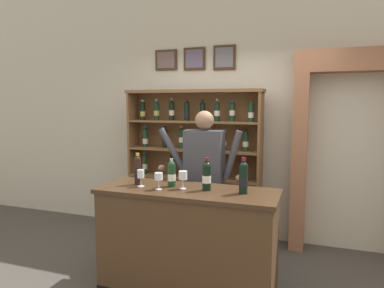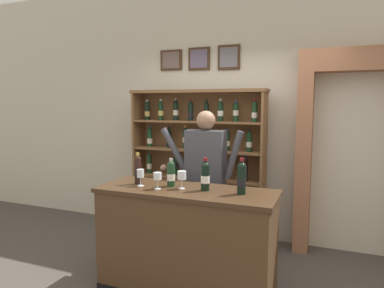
{
  "view_description": "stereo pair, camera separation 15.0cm",
  "coord_description": "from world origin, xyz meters",
  "px_view_note": "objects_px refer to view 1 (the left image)",
  "views": [
    {
      "loc": [
        0.97,
        -2.96,
        1.81
      ],
      "look_at": [
        -0.16,
        0.25,
        1.41
      ],
      "focal_mm": 32.51,
      "sensor_mm": 36.0,
      "label": 1
    },
    {
      "loc": [
        1.11,
        -2.9,
        1.81
      ],
      "look_at": [
        -0.16,
        0.25,
        1.41
      ],
      "focal_mm": 32.51,
      "sensor_mm": 36.0,
      "label": 2
    }
  ],
  "objects_px": {
    "wine_glass_center": "(183,176)",
    "wine_shelf": "(194,161)",
    "wine_glass_spare": "(159,177)",
    "shopkeeper": "(204,171)",
    "tasting_bottle_riserva": "(172,173)",
    "wine_glass_left": "(141,175)",
    "tasting_counter": "(187,242)",
    "tasting_bottle_chianti": "(207,175)",
    "tasting_bottle_brunello": "(138,170)",
    "tasting_bottle_super_tuscan": "(243,177)"
  },
  "relations": [
    {
      "from": "tasting_bottle_brunello",
      "to": "tasting_bottle_chianti",
      "type": "bearing_deg",
      "value": 0.57
    },
    {
      "from": "tasting_counter",
      "to": "wine_glass_spare",
      "type": "relative_size",
      "value": 10.7
    },
    {
      "from": "wine_glass_center",
      "to": "wine_glass_spare",
      "type": "distance_m",
      "value": 0.22
    },
    {
      "from": "wine_shelf",
      "to": "wine_glass_left",
      "type": "relative_size",
      "value": 12.11
    },
    {
      "from": "tasting_bottle_riserva",
      "to": "wine_glass_left",
      "type": "height_order",
      "value": "tasting_bottle_riserva"
    },
    {
      "from": "tasting_bottle_brunello",
      "to": "tasting_counter",
      "type": "bearing_deg",
      "value": -1.53
    },
    {
      "from": "tasting_bottle_chianti",
      "to": "tasting_bottle_riserva",
      "type": "bearing_deg",
      "value": 175.65
    },
    {
      "from": "tasting_bottle_riserva",
      "to": "wine_glass_left",
      "type": "bearing_deg",
      "value": -159.76
    },
    {
      "from": "shopkeeper",
      "to": "tasting_bottle_chianti",
      "type": "relative_size",
      "value": 5.73
    },
    {
      "from": "tasting_bottle_brunello",
      "to": "tasting_bottle_chianti",
      "type": "relative_size",
      "value": 1.03
    },
    {
      "from": "wine_glass_center",
      "to": "wine_shelf",
      "type": "bearing_deg",
      "value": 104.72
    },
    {
      "from": "tasting_bottle_chianti",
      "to": "wine_glass_spare",
      "type": "distance_m",
      "value": 0.44
    },
    {
      "from": "tasting_bottle_chianti",
      "to": "wine_glass_spare",
      "type": "relative_size",
      "value": 1.92
    },
    {
      "from": "tasting_bottle_chianti",
      "to": "wine_glass_center",
      "type": "distance_m",
      "value": 0.22
    },
    {
      "from": "wine_shelf",
      "to": "tasting_bottle_riserva",
      "type": "height_order",
      "value": "wine_shelf"
    },
    {
      "from": "tasting_bottle_super_tuscan",
      "to": "tasting_bottle_riserva",
      "type": "bearing_deg",
      "value": 177.6
    },
    {
      "from": "shopkeeper",
      "to": "wine_glass_spare",
      "type": "relative_size",
      "value": 11.03
    },
    {
      "from": "tasting_counter",
      "to": "wine_glass_left",
      "type": "relative_size",
      "value": 10.26
    },
    {
      "from": "wine_glass_center",
      "to": "wine_glass_left",
      "type": "distance_m",
      "value": 0.41
    },
    {
      "from": "tasting_bottle_chianti",
      "to": "tasting_bottle_super_tuscan",
      "type": "bearing_deg",
      "value": -0.33
    },
    {
      "from": "shopkeeper",
      "to": "tasting_bottle_super_tuscan",
      "type": "distance_m",
      "value": 0.83
    },
    {
      "from": "wine_shelf",
      "to": "tasting_bottle_brunello",
      "type": "height_order",
      "value": "wine_shelf"
    },
    {
      "from": "tasting_counter",
      "to": "tasting_bottle_chianti",
      "type": "distance_m",
      "value": 0.67
    },
    {
      "from": "tasting_counter",
      "to": "tasting_bottle_chianti",
      "type": "bearing_deg",
      "value": 6.58
    },
    {
      "from": "tasting_bottle_super_tuscan",
      "to": "wine_glass_center",
      "type": "xyz_separation_m",
      "value": [
        -0.56,
        -0.03,
        -0.03
      ]
    },
    {
      "from": "wine_shelf",
      "to": "wine_glass_center",
      "type": "relative_size",
      "value": 11.68
    },
    {
      "from": "tasting_counter",
      "to": "wine_glass_left",
      "type": "height_order",
      "value": "wine_glass_left"
    },
    {
      "from": "wine_shelf",
      "to": "tasting_bottle_riserva",
      "type": "distance_m",
      "value": 1.29
    },
    {
      "from": "wine_shelf",
      "to": "tasting_bottle_brunello",
      "type": "bearing_deg",
      "value": -95.72
    },
    {
      "from": "tasting_bottle_super_tuscan",
      "to": "wine_shelf",
      "type": "bearing_deg",
      "value": 124.88
    },
    {
      "from": "tasting_bottle_brunello",
      "to": "tasting_bottle_riserva",
      "type": "height_order",
      "value": "tasting_bottle_brunello"
    },
    {
      "from": "tasting_counter",
      "to": "wine_glass_left",
      "type": "distance_m",
      "value": 0.77
    },
    {
      "from": "wine_shelf",
      "to": "wine_glass_left",
      "type": "bearing_deg",
      "value": -92.64
    },
    {
      "from": "shopkeeper",
      "to": "tasting_bottle_chianti",
      "type": "distance_m",
      "value": 0.65
    },
    {
      "from": "tasting_bottle_chianti",
      "to": "wine_glass_left",
      "type": "xyz_separation_m",
      "value": [
        -0.63,
        -0.07,
        -0.02
      ]
    },
    {
      "from": "shopkeeper",
      "to": "tasting_bottle_brunello",
      "type": "height_order",
      "value": "shopkeeper"
    },
    {
      "from": "wine_shelf",
      "to": "tasting_bottle_chianti",
      "type": "relative_size",
      "value": 6.57
    },
    {
      "from": "shopkeeper",
      "to": "tasting_bottle_chianti",
      "type": "bearing_deg",
      "value": -70.52
    },
    {
      "from": "shopkeeper",
      "to": "wine_glass_center",
      "type": "relative_size",
      "value": 10.2
    },
    {
      "from": "tasting_bottle_brunello",
      "to": "wine_glass_spare",
      "type": "relative_size",
      "value": 1.99
    },
    {
      "from": "tasting_bottle_riserva",
      "to": "tasting_bottle_chianti",
      "type": "distance_m",
      "value": 0.36
    },
    {
      "from": "shopkeeper",
      "to": "wine_glass_left",
      "type": "xyz_separation_m",
      "value": [
        -0.42,
        -0.69,
        0.06
      ]
    },
    {
      "from": "wine_glass_center",
      "to": "tasting_counter",
      "type": "bearing_deg",
      "value": 9.63
    },
    {
      "from": "tasting_bottle_chianti",
      "to": "wine_glass_center",
      "type": "height_order",
      "value": "tasting_bottle_chianti"
    },
    {
      "from": "wine_shelf",
      "to": "tasting_bottle_super_tuscan",
      "type": "xyz_separation_m",
      "value": [
        0.91,
        -1.3,
        0.12
      ]
    },
    {
      "from": "wine_shelf",
      "to": "wine_glass_left",
      "type": "xyz_separation_m",
      "value": [
        -0.06,
        -1.37,
        0.09
      ]
    },
    {
      "from": "wine_shelf",
      "to": "tasting_counter",
      "type": "relative_size",
      "value": 1.18
    },
    {
      "from": "wine_glass_spare",
      "to": "shopkeeper",
      "type": "bearing_deg",
      "value": 74.07
    },
    {
      "from": "tasting_bottle_chianti",
      "to": "wine_glass_spare",
      "type": "xyz_separation_m",
      "value": [
        -0.43,
        -0.12,
        -0.02
      ]
    },
    {
      "from": "wine_shelf",
      "to": "tasting_bottle_chianti",
      "type": "height_order",
      "value": "wine_shelf"
    }
  ]
}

